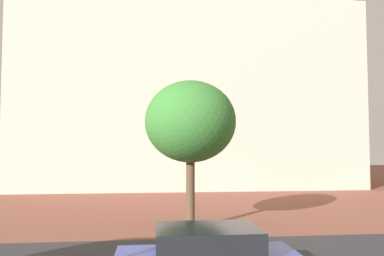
% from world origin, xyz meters
% --- Properties ---
extents(landmark_building, '(28.37, 14.85, 30.21)m').
position_xyz_m(landmark_building, '(1.85, 34.00, 9.25)').
color(landmark_building, beige).
rests_on(landmark_building, ground_plane).
extents(tree_curb_far, '(3.76, 3.76, 6.09)m').
position_xyz_m(tree_curb_far, '(0.50, 14.01, 4.38)').
color(tree_curb_far, brown).
rests_on(tree_curb_far, ground_plane).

